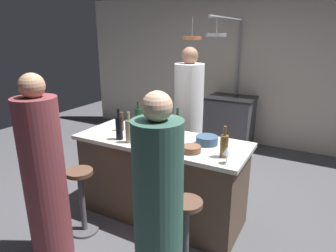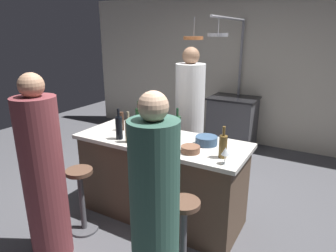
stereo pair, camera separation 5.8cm
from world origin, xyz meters
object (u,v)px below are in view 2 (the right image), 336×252
(guest_left, at_px, (44,177))
(mixing_bowl_steel, at_px, (154,140))
(wine_glass_near_right_guest, at_px, (159,138))
(mixing_bowl_blue, at_px, (206,140))
(wine_bottle_amber, at_px, (223,146))
(bar_stool_left, at_px, (82,197))
(wine_bottle_dark, at_px, (119,127))
(wine_glass_near_left_guest, at_px, (225,152))
(stove_range, at_px, (232,122))
(pepper_mill, at_px, (122,121))
(chef, at_px, (189,122))
(bar_stool_right, at_px, (184,234))
(guest_right, at_px, (155,215))
(mixing_bowl_wooden, at_px, (190,149))
(cutting_board, at_px, (162,131))
(wine_bottle_green, at_px, (177,127))
(wine_bottle_white, at_px, (129,131))
(wine_bottle_red, at_px, (139,118))

(guest_left, relative_size, mixing_bowl_steel, 11.69)
(wine_glass_near_right_guest, bearing_deg, mixing_bowl_blue, 43.04)
(wine_glass_near_right_guest, relative_size, mixing_bowl_blue, 0.68)
(wine_bottle_amber, bearing_deg, bar_stool_left, -159.20)
(wine_bottle_amber, relative_size, wine_bottle_dark, 0.89)
(guest_left, bearing_deg, wine_glass_near_left_guest, 29.26)
(wine_bottle_dark, relative_size, wine_glass_near_right_guest, 2.19)
(stove_range, distance_m, pepper_mill, 2.53)
(stove_range, relative_size, pepper_mill, 4.24)
(chef, height_order, guest_left, chef)
(bar_stool_right, relative_size, wine_bottle_amber, 2.39)
(wine_glass_near_right_guest, bearing_deg, guest_right, -60.96)
(guest_right, bearing_deg, mixing_bowl_wooden, 98.22)
(mixing_bowl_wooden, distance_m, mixing_bowl_steel, 0.42)
(mixing_bowl_steel, relative_size, mixing_bowl_blue, 0.66)
(chef, height_order, guest_right, chef)
(cutting_board, relative_size, wine_glass_near_right_guest, 2.19)
(bar_stool_left, relative_size, wine_glass_near_left_guest, 4.66)
(mixing_bowl_blue, bearing_deg, stove_range, 101.18)
(mixing_bowl_blue, bearing_deg, wine_bottle_dark, -160.88)
(cutting_board, bearing_deg, wine_glass_near_right_guest, -62.36)
(wine_glass_near_right_guest, bearing_deg, wine_bottle_dark, 176.62)
(stove_range, height_order, wine_bottle_green, wine_bottle_green)
(stove_range, distance_m, guest_left, 3.51)
(guest_right, height_order, mixing_bowl_blue, guest_right)
(wine_bottle_white, distance_m, wine_bottle_green, 0.49)
(wine_bottle_white, relative_size, wine_bottle_red, 0.96)
(pepper_mill, distance_m, wine_bottle_amber, 1.25)
(mixing_bowl_blue, bearing_deg, wine_bottle_green, -178.70)
(pepper_mill, bearing_deg, cutting_board, 20.70)
(bar_stool_right, bearing_deg, chef, 114.32)
(guest_right, xyz_separation_m, wine_glass_near_left_guest, (0.24, 0.72, 0.26))
(bar_stool_right, distance_m, wine_glass_near_right_guest, 0.87)
(cutting_board, height_order, wine_bottle_amber, wine_bottle_amber)
(wine_bottle_dark, height_order, wine_bottle_red, wine_bottle_red)
(wine_bottle_red, distance_m, wine_bottle_green, 0.54)
(wine_glass_near_left_guest, distance_m, mixing_bowl_blue, 0.46)
(stove_range, xyz_separation_m, mixing_bowl_wooden, (0.42, -2.62, 0.48))
(wine_bottle_green, bearing_deg, guest_left, -123.21)
(cutting_board, xyz_separation_m, wine_bottle_white, (-0.13, -0.43, 0.11))
(chef, bearing_deg, wine_bottle_green, -72.63)
(bar_stool_left, distance_m, pepper_mill, 0.91)
(wine_glass_near_left_guest, bearing_deg, pepper_mill, 167.36)
(bar_stool_left, height_order, cutting_board, cutting_board)
(chef, distance_m, guest_right, 2.02)
(wine_bottle_white, bearing_deg, mixing_bowl_steel, 25.61)
(bar_stool_right, height_order, wine_glass_near_right_guest, wine_glass_near_right_guest)
(wine_bottle_white, xyz_separation_m, wine_bottle_red, (-0.15, 0.39, 0.01))
(pepper_mill, distance_m, wine_bottle_dark, 0.29)
(wine_bottle_amber, distance_m, wine_bottle_dark, 1.09)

